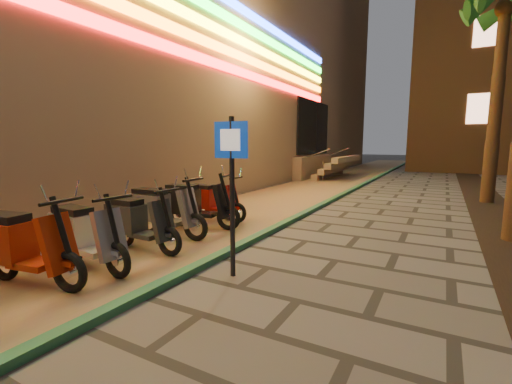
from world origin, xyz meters
The scene contains 11 objects.
parking_strip centered at (-2.60, 10.00, 0.01)m, with size 3.40×60.00×0.01m, color #8C7251.
green_curb centered at (-0.90, 10.00, 0.05)m, with size 0.18×60.00×0.10m, color #266642.
mall_building centered at (-15.47, 10.02, 7.48)m, with size 24.23×44.00×15.00m.
palm_d centered at (3.60, 12.00, 5.94)m, with size 2.97×3.02×7.16m.
pedestrian_sign centered at (-0.30, 2.80, 1.48)m, with size 0.50×0.11×2.28m.
scooter_5 centered at (-2.66, 1.16, 0.55)m, with size 1.80×0.76×1.26m.
scooter_6 centered at (-2.49, 1.98, 0.53)m, with size 1.73×0.61×1.22m.
scooter_7 centered at (-2.51, 3.02, 0.52)m, with size 1.68×0.59×1.19m.
scooter_8 centered at (-2.77, 3.91, 0.55)m, with size 1.81×0.63×1.28m.
scooter_9 centered at (-2.65, 4.81, 0.55)m, with size 1.82×0.81×1.28m.
scooter_10 centered at (-2.78, 5.65, 0.50)m, with size 1.62×0.57×1.15m.
Camera 1 is at (2.30, -1.22, 1.92)m, focal length 24.00 mm.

